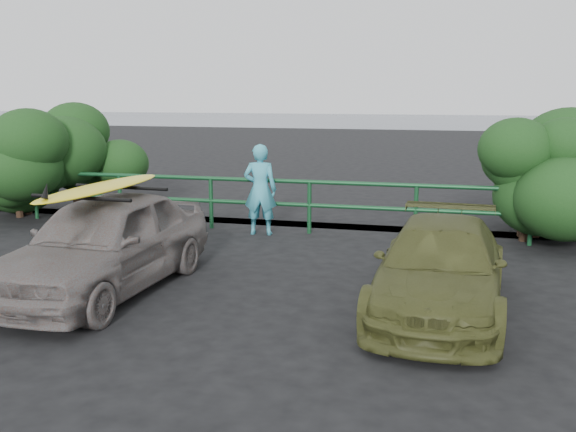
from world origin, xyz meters
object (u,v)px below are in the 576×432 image
(man, at_px, (260,190))
(surfboard, at_px, (101,187))
(guardrail, at_px, (259,205))
(olive_vehicle, at_px, (440,268))
(sedan, at_px, (105,243))

(man, relative_size, surfboard, 0.62)
(man, distance_m, surfboard, 4.10)
(guardrail, bearing_deg, olive_vehicle, -48.00)
(guardrail, height_order, man, man)
(sedan, xyz_separation_m, surfboard, (0.00, -0.00, 0.76))
(olive_vehicle, distance_m, surfboard, 4.52)
(guardrail, bearing_deg, man, -69.41)
(sedan, distance_m, olive_vehicle, 4.44)
(sedan, bearing_deg, surfboard, -42.66)
(olive_vehicle, bearing_deg, surfboard, -173.06)
(olive_vehicle, height_order, man, man)
(olive_vehicle, bearing_deg, man, 136.19)
(guardrail, height_order, sedan, sedan)
(olive_vehicle, xyz_separation_m, man, (-3.41, 3.61, 0.32))
(guardrail, distance_m, man, 0.46)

